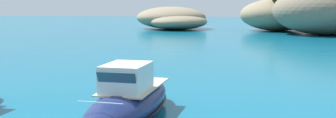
{
  "coord_description": "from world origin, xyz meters",
  "views": [
    {
      "loc": [
        5.61,
        -2.37,
        4.69
      ],
      "look_at": [
        0.3,
        21.15,
        1.49
      ],
      "focal_mm": 41.38,
      "sensor_mm": 36.0,
      "label": 1
    }
  ],
  "objects": [
    {
      "name": "islet_large",
      "position": [
        17.53,
        74.33,
        4.03
      ],
      "size": [
        30.51,
        27.51,
        9.23
      ],
      "color": "#9E8966",
      "rests_on": "ground"
    },
    {
      "name": "islet_small",
      "position": [
        -12.09,
        81.56,
        2.14
      ],
      "size": [
        21.97,
        22.02,
        4.92
      ],
      "color": "#84755B",
      "rests_on": "ground"
    },
    {
      "name": "motorboat_navy",
      "position": [
        0.5,
        12.92,
        0.81
      ],
      "size": [
        2.57,
        8.2,
        2.41
      ],
      "color": "navy",
      "rests_on": "ground"
    }
  ]
}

